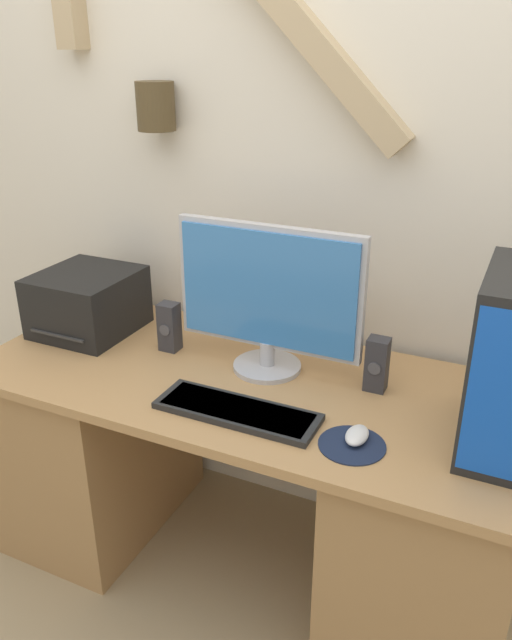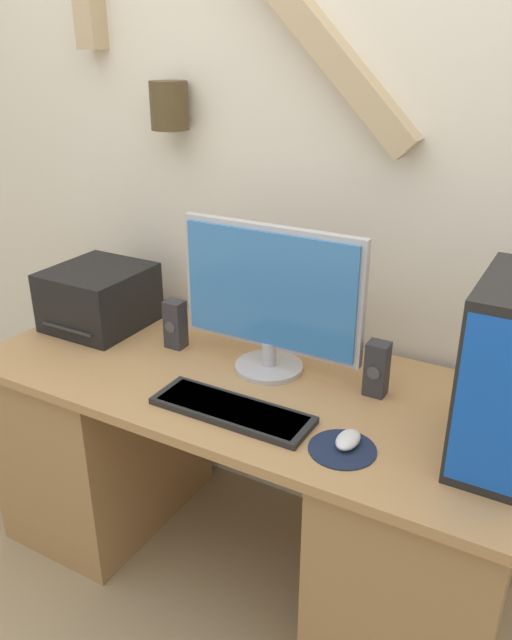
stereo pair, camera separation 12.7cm
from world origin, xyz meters
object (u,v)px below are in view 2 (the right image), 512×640
at_px(monitor, 270,296).
at_px(keyboard, 232,410).
at_px(computer_tower, 507,372).
at_px(mouse, 348,440).
at_px(speaker_right, 377,369).
at_px(printer, 99,297).
at_px(speaker_left, 175,324).

relative_size(monitor, keyboard, 1.28).
height_order(monitor, computer_tower, monitor).
bearing_deg(mouse, computer_tower, 24.68).
bearing_deg(speaker_right, mouse, -84.31).
relative_size(keyboard, mouse, 4.85).
height_order(mouse, printer, printer).
distance_m(mouse, computer_tower, 0.41).
height_order(keyboard, computer_tower, computer_tower).
relative_size(computer_tower, speaker_right, 2.79).
bearing_deg(speaker_left, computer_tower, -5.50).
height_order(speaker_left, speaker_right, same).
height_order(printer, speaker_left, printer).
distance_m(printer, speaker_left, 0.34).
bearing_deg(speaker_right, printer, -178.99).
distance_m(monitor, printer, 0.70).
bearing_deg(printer, monitor, 0.18).
bearing_deg(speaker_right, monitor, -177.31).
height_order(keyboard, printer, printer).
distance_m(mouse, speaker_right, 0.29).
distance_m(mouse, printer, 1.08).
xyz_separation_m(mouse, speaker_left, (-0.71, 0.25, 0.06)).
xyz_separation_m(monitor, printer, (-0.68, -0.00, -0.14)).
xyz_separation_m(keyboard, speaker_right, (0.31, 0.29, 0.07)).
xyz_separation_m(keyboard, mouse, (0.33, 0.01, 0.01)).
relative_size(mouse, printer, 0.28).
bearing_deg(computer_tower, keyboard, -166.16).
height_order(monitor, speaker_right, monitor).
bearing_deg(speaker_left, keyboard, -34.72).
bearing_deg(speaker_right, speaker_left, -177.40).
xyz_separation_m(computer_tower, speaker_left, (-1.03, 0.10, -0.15)).
distance_m(computer_tower, printer, 1.38).
distance_m(monitor, keyboard, 0.36).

